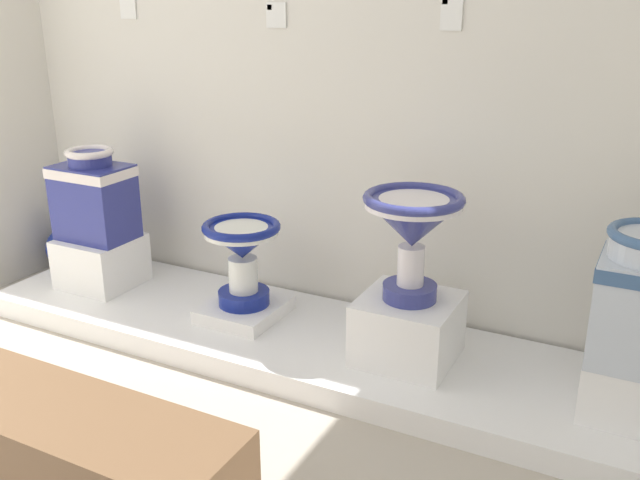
% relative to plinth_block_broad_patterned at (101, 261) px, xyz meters
% --- Properties ---
extents(display_platform, '(3.51, 0.78, 0.11)m').
position_rel_plinth_block_broad_patterned_xyz_m(display_platform, '(1.33, -0.00, -0.19)').
color(display_platform, white).
rests_on(display_platform, ground_plane).
extents(plinth_block_broad_patterned, '(0.37, 0.37, 0.26)m').
position_rel_plinth_block_broad_patterned_xyz_m(plinth_block_broad_patterned, '(0.00, 0.00, 0.00)').
color(plinth_block_broad_patterned, white).
rests_on(plinth_block_broad_patterned, display_platform).
extents(antique_toilet_broad_patterned, '(0.39, 0.28, 0.48)m').
position_rel_plinth_block_broad_patterned_xyz_m(antique_toilet_broad_patterned, '(0.00, 0.00, 0.37)').
color(antique_toilet_broad_patterned, navy).
rests_on(antique_toilet_broad_patterned, plinth_block_broad_patterned).
extents(plinth_block_rightmost, '(0.35, 0.39, 0.07)m').
position_rel_plinth_block_broad_patterned_xyz_m(plinth_block_rightmost, '(0.90, 0.01, -0.10)').
color(plinth_block_rightmost, white).
rests_on(plinth_block_rightmost, display_platform).
extents(antique_toilet_rightmost, '(0.37, 0.37, 0.41)m').
position_rel_plinth_block_broad_patterned_xyz_m(antique_toilet_rightmost, '(0.90, 0.01, 0.22)').
color(antique_toilet_rightmost, navy).
rests_on(antique_toilet_rightmost, plinth_block_rightmost).
extents(plinth_block_slender_white, '(0.40, 0.40, 0.28)m').
position_rel_plinth_block_broad_patterned_xyz_m(plinth_block_slender_white, '(1.75, -0.01, 0.01)').
color(plinth_block_slender_white, white).
rests_on(plinth_block_slender_white, display_platform).
extents(antique_toilet_slender_white, '(0.41, 0.41, 0.46)m').
position_rel_plinth_block_broad_patterned_xyz_m(antique_toilet_slender_white, '(1.75, -0.01, 0.48)').
color(antique_toilet_slender_white, navy).
rests_on(antique_toilet_slender_white, plinth_block_slender_white).
extents(plinth_block_squat_floral, '(0.33, 0.32, 0.23)m').
position_rel_plinth_block_broad_patterned_xyz_m(plinth_block_squat_floral, '(2.63, -0.04, -0.02)').
color(plinth_block_squat_floral, white).
rests_on(plinth_block_squat_floral, display_platform).
extents(info_placard_first, '(0.10, 0.01, 0.15)m').
position_rel_plinth_block_broad_patterned_xyz_m(info_placard_first, '(-0.02, 0.40, 1.30)').
color(info_placard_first, white).
extents(info_placard_second, '(0.11, 0.01, 0.12)m').
position_rel_plinth_block_broad_patterned_xyz_m(info_placard_second, '(0.88, 0.40, 1.26)').
color(info_placard_second, white).
extents(info_placard_third, '(0.09, 0.01, 0.15)m').
position_rel_plinth_block_broad_patterned_xyz_m(info_placard_third, '(1.73, 0.40, 1.28)').
color(info_placard_third, white).
extents(decorative_vase_companion, '(0.28, 0.28, 0.43)m').
position_rel_plinth_block_broad_patterned_xyz_m(decorative_vase_companion, '(-0.48, 0.23, -0.07)').
color(decorative_vase_companion, white).
rests_on(decorative_vase_companion, ground_plane).
extents(museum_bench, '(1.21, 0.36, 0.40)m').
position_rel_plinth_block_broad_patterned_xyz_m(museum_bench, '(1.09, -1.29, -0.04)').
color(museum_bench, brown).
rests_on(museum_bench, ground_plane).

